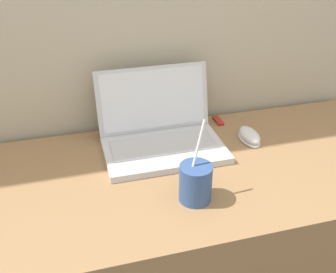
% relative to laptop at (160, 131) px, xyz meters
% --- Properties ---
extents(desk, '(1.42, 0.57, 0.75)m').
position_rel_laptop_xyz_m(desk, '(0.02, -0.14, -0.42)').
color(desk, '#936D47').
rests_on(desk, ground_plane).
extents(laptop, '(0.35, 0.27, 0.21)m').
position_rel_laptop_xyz_m(laptop, '(0.00, 0.00, 0.00)').
color(laptop, silver).
rests_on(laptop, desk).
extents(drink_cup, '(0.08, 0.08, 0.20)m').
position_rel_laptop_xyz_m(drink_cup, '(0.02, -0.27, 0.00)').
color(drink_cup, '#33518C').
rests_on(drink_cup, desk).
extents(computer_mouse, '(0.06, 0.11, 0.03)m').
position_rel_laptop_xyz_m(computer_mouse, '(0.27, -0.04, -0.03)').
color(computer_mouse, white).
rests_on(computer_mouse, desk).
extents(usb_stick, '(0.02, 0.06, 0.01)m').
position_rel_laptop_xyz_m(usb_stick, '(0.22, 0.09, -0.04)').
color(usb_stick, '#B2261E').
rests_on(usb_stick, desk).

